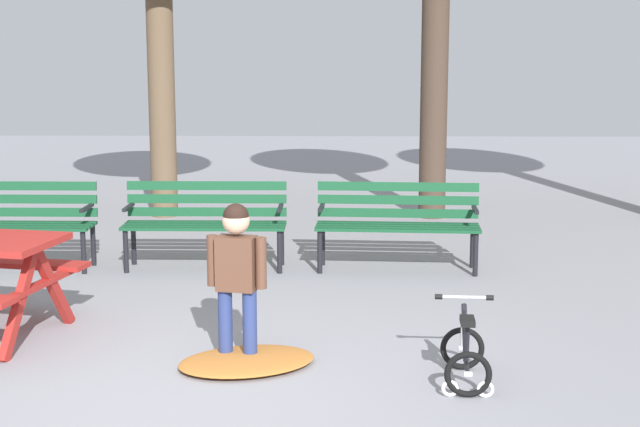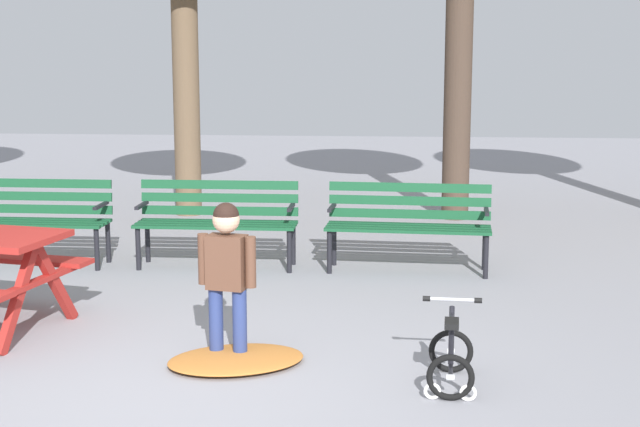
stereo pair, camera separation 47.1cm
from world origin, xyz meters
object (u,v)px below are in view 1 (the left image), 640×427
at_px(park_bench_left, 206,217).
at_px(child_standing, 237,269).
at_px(park_bench_far_left, 14,217).
at_px(park_bench_right, 398,218).
at_px(kids_bicycle, 465,354).

relative_size(park_bench_left, child_standing, 1.43).
bearing_deg(park_bench_far_left, park_bench_right, 0.22).
xyz_separation_m(park_bench_left, child_standing, (0.62, -2.87, 0.15)).
distance_m(park_bench_right, kids_bicycle, 3.28).
height_order(park_bench_right, kids_bicycle, park_bench_right).
bearing_deg(child_standing, park_bench_far_left, 131.72).
relative_size(child_standing, kids_bicycle, 1.94).
xyz_separation_m(park_bench_right, child_standing, (-1.29, -2.84, 0.15)).
bearing_deg(park_bench_far_left, kids_bicycle, -38.63).
height_order(park_bench_far_left, kids_bicycle, park_bench_far_left).
height_order(park_bench_left, child_standing, child_standing).
xyz_separation_m(park_bench_far_left, park_bench_right, (3.80, 0.01, 0.00)).
relative_size(park_bench_right, child_standing, 1.45).
bearing_deg(park_bench_far_left, child_standing, -48.28).
bearing_deg(child_standing, kids_bicycle, -15.04).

